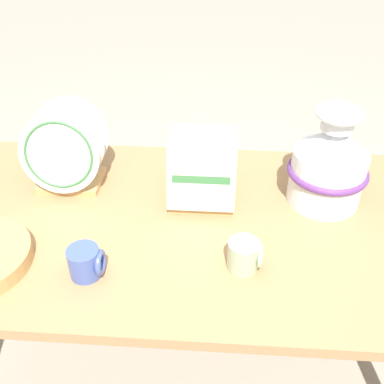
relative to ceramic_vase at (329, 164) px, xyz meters
name	(u,v)px	position (x,y,z in m)	size (l,w,h in m)	color
ground_plane	(192,351)	(-0.42, -0.14, -0.82)	(14.00, 14.00, 0.00)	gray
display_table	(192,237)	(-0.42, -0.14, -0.20)	(1.57, 0.87, 0.68)	#9E754C
ceramic_vase	(329,164)	(0.00, 0.00, 0.00)	(0.25, 0.25, 0.32)	silver
dish_rack_round_plates	(66,156)	(-0.84, 0.02, -0.02)	(0.26, 0.20, 0.28)	tan
dish_rack_square_plates	(202,180)	(-0.39, -0.03, -0.06)	(0.21, 0.19, 0.23)	tan
mug_cobalt_glaze	(86,262)	(-0.68, -0.38, -0.09)	(0.09, 0.09, 0.09)	#42569E
mug_sage_glaze	(245,255)	(-0.26, -0.32, -0.09)	(0.09, 0.09, 0.09)	#9EB28E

